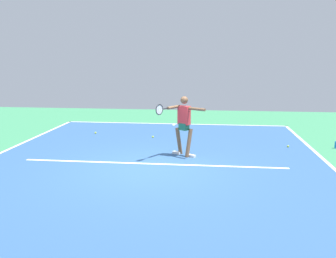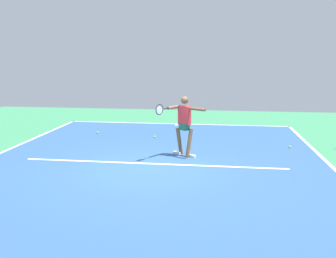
{
  "view_description": "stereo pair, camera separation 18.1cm",
  "coord_description": "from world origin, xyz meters",
  "px_view_note": "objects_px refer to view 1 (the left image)",
  "views": [
    {
      "loc": [
        -1.45,
        8.67,
        2.75
      ],
      "look_at": [
        -0.38,
        -0.67,
        0.9
      ],
      "focal_mm": 38.34,
      "sensor_mm": 36.0,
      "label": 1
    },
    {
      "loc": [
        -1.63,
        8.65,
        2.75
      ],
      "look_at": [
        -0.38,
        -0.67,
        0.9
      ],
      "focal_mm": 38.34,
      "sensor_mm": 36.0,
      "label": 2
    }
  ],
  "objects_px": {
    "tennis_player": "(183,122)",
    "tennis_ball_far_corner": "(153,137)",
    "tennis_ball_centre_court": "(288,146)",
    "tennis_ball_near_player": "(95,133)",
    "water_bottle": "(336,145)"
  },
  "relations": [
    {
      "from": "tennis_ball_far_corner",
      "to": "tennis_player",
      "type": "bearing_deg",
      "value": 118.76
    },
    {
      "from": "tennis_ball_centre_court",
      "to": "water_bottle",
      "type": "height_order",
      "value": "water_bottle"
    },
    {
      "from": "tennis_ball_far_corner",
      "to": "water_bottle",
      "type": "height_order",
      "value": "water_bottle"
    },
    {
      "from": "tennis_player",
      "to": "tennis_ball_far_corner",
      "type": "relative_size",
      "value": 26.15
    },
    {
      "from": "tennis_player",
      "to": "tennis_ball_near_player",
      "type": "relative_size",
      "value": 26.15
    },
    {
      "from": "water_bottle",
      "to": "tennis_ball_far_corner",
      "type": "bearing_deg",
      "value": -8.12
    },
    {
      "from": "tennis_ball_far_corner",
      "to": "tennis_ball_near_player",
      "type": "xyz_separation_m",
      "value": [
        2.23,
        -0.45,
        0.0
      ]
    },
    {
      "from": "tennis_ball_far_corner",
      "to": "water_bottle",
      "type": "distance_m",
      "value": 5.96
    },
    {
      "from": "tennis_player",
      "to": "tennis_ball_far_corner",
      "type": "xyz_separation_m",
      "value": [
        1.24,
        -2.26,
        -0.95
      ]
    },
    {
      "from": "tennis_ball_far_corner",
      "to": "tennis_ball_near_player",
      "type": "bearing_deg",
      "value": -11.35
    },
    {
      "from": "tennis_ball_centre_court",
      "to": "water_bottle",
      "type": "relative_size",
      "value": 0.3
    },
    {
      "from": "tennis_player",
      "to": "tennis_ball_centre_court",
      "type": "xyz_separation_m",
      "value": [
        -3.22,
        -1.37,
        -0.95
      ]
    },
    {
      "from": "tennis_ball_centre_court",
      "to": "tennis_ball_far_corner",
      "type": "xyz_separation_m",
      "value": [
        4.46,
        -0.88,
        0.0
      ]
    },
    {
      "from": "tennis_ball_far_corner",
      "to": "tennis_ball_near_player",
      "type": "relative_size",
      "value": 1.0
    },
    {
      "from": "tennis_ball_centre_court",
      "to": "tennis_ball_far_corner",
      "type": "bearing_deg",
      "value": -11.21
    }
  ]
}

